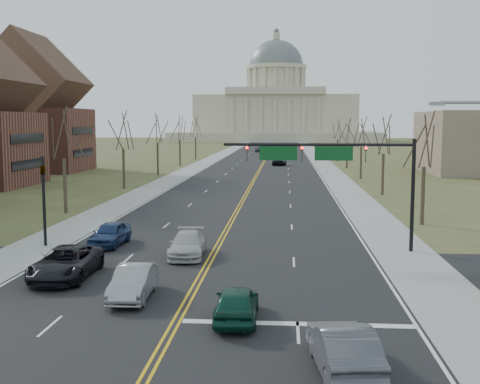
% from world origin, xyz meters
% --- Properties ---
extents(ground, '(600.00, 600.00, 0.00)m').
position_xyz_m(ground, '(0.00, 0.00, 0.00)').
color(ground, '#464924').
rests_on(ground, ground).
extents(road, '(20.00, 380.00, 0.01)m').
position_xyz_m(road, '(0.00, 110.00, 0.01)').
color(road, black).
rests_on(road, ground).
extents(cross_road, '(120.00, 14.00, 0.01)m').
position_xyz_m(cross_road, '(0.00, 6.00, 0.01)').
color(cross_road, black).
rests_on(cross_road, ground).
extents(sidewalk_left, '(4.00, 380.00, 0.03)m').
position_xyz_m(sidewalk_left, '(-12.00, 110.00, 0.01)').
color(sidewalk_left, gray).
rests_on(sidewalk_left, ground).
extents(sidewalk_right, '(4.00, 380.00, 0.03)m').
position_xyz_m(sidewalk_right, '(12.00, 110.00, 0.01)').
color(sidewalk_right, gray).
rests_on(sidewalk_right, ground).
extents(center_line, '(0.42, 380.00, 0.01)m').
position_xyz_m(center_line, '(0.00, 110.00, 0.01)').
color(center_line, gold).
rests_on(center_line, road).
extents(edge_line_left, '(0.15, 380.00, 0.01)m').
position_xyz_m(edge_line_left, '(-9.80, 110.00, 0.01)').
color(edge_line_left, silver).
rests_on(edge_line_left, road).
extents(edge_line_right, '(0.15, 380.00, 0.01)m').
position_xyz_m(edge_line_right, '(9.80, 110.00, 0.01)').
color(edge_line_right, silver).
rests_on(edge_line_right, road).
extents(stop_bar, '(9.50, 0.50, 0.01)m').
position_xyz_m(stop_bar, '(5.00, -1.00, 0.01)').
color(stop_bar, silver).
rests_on(stop_bar, road).
extents(capitol, '(90.00, 60.00, 50.00)m').
position_xyz_m(capitol, '(0.00, 249.91, 14.20)').
color(capitol, beige).
rests_on(capitol, ground).
extents(signal_mast, '(12.12, 0.44, 7.20)m').
position_xyz_m(signal_mast, '(7.45, 13.50, 5.76)').
color(signal_mast, black).
rests_on(signal_mast, ground).
extents(signal_left, '(0.32, 0.36, 6.00)m').
position_xyz_m(signal_left, '(-11.50, 13.50, 3.71)').
color(signal_left, black).
rests_on(signal_left, ground).
extents(tree_r_0, '(3.74, 3.74, 8.50)m').
position_xyz_m(tree_r_0, '(15.50, 24.00, 6.55)').
color(tree_r_0, '#3E3324').
rests_on(tree_r_0, ground).
extents(tree_l_0, '(3.96, 3.96, 9.00)m').
position_xyz_m(tree_l_0, '(-15.50, 28.00, 6.94)').
color(tree_l_0, '#3E3324').
rests_on(tree_l_0, ground).
extents(tree_r_1, '(3.74, 3.74, 8.50)m').
position_xyz_m(tree_r_1, '(15.50, 44.00, 6.55)').
color(tree_r_1, '#3E3324').
rests_on(tree_r_1, ground).
extents(tree_l_1, '(3.96, 3.96, 9.00)m').
position_xyz_m(tree_l_1, '(-15.50, 48.00, 6.94)').
color(tree_l_1, '#3E3324').
rests_on(tree_l_1, ground).
extents(tree_r_2, '(3.74, 3.74, 8.50)m').
position_xyz_m(tree_r_2, '(15.50, 64.00, 6.55)').
color(tree_r_2, '#3E3324').
rests_on(tree_r_2, ground).
extents(tree_l_2, '(3.96, 3.96, 9.00)m').
position_xyz_m(tree_l_2, '(-15.50, 68.00, 6.94)').
color(tree_l_2, '#3E3324').
rests_on(tree_l_2, ground).
extents(tree_r_3, '(3.74, 3.74, 8.50)m').
position_xyz_m(tree_r_3, '(15.50, 84.00, 6.55)').
color(tree_r_3, '#3E3324').
rests_on(tree_r_3, ground).
extents(tree_l_3, '(3.96, 3.96, 9.00)m').
position_xyz_m(tree_l_3, '(-15.50, 88.00, 6.94)').
color(tree_l_3, '#3E3324').
rests_on(tree_l_3, ground).
extents(tree_r_4, '(3.74, 3.74, 8.50)m').
position_xyz_m(tree_r_4, '(15.50, 104.00, 6.55)').
color(tree_r_4, '#3E3324').
rests_on(tree_r_4, ground).
extents(tree_l_4, '(3.96, 3.96, 9.00)m').
position_xyz_m(tree_l_4, '(-15.50, 108.00, 6.94)').
color(tree_l_4, '#3E3324').
rests_on(tree_l_4, ground).
extents(bldg_left_far, '(17.10, 14.28, 23.25)m').
position_xyz_m(bldg_left_far, '(-38.00, 74.00, 9.54)').
color(bldg_left_far, brown).
rests_on(bldg_left_far, ground).
extents(car_nb_inner_lead, '(1.81, 4.39, 1.49)m').
position_xyz_m(car_nb_inner_lead, '(2.48, -0.76, 0.76)').
color(car_nb_inner_lead, '#0E3E2F').
rests_on(car_nb_inner_lead, road).
extents(car_nb_outer_lead, '(2.31, 5.18, 1.65)m').
position_xyz_m(car_nb_outer_lead, '(6.40, -5.70, 0.84)').
color(car_nb_outer_lead, '#4D4E55').
rests_on(car_nb_outer_lead, road).
extents(car_sb_inner_lead, '(1.74, 4.63, 1.51)m').
position_xyz_m(car_sb_inner_lead, '(-2.60, 2.09, 0.77)').
color(car_sb_inner_lead, gray).
rests_on(car_sb_inner_lead, road).
extents(car_sb_outer_lead, '(2.83, 5.94, 1.64)m').
position_xyz_m(car_sb_outer_lead, '(-7.08, 5.40, 0.83)').
color(car_sb_outer_lead, black).
rests_on(car_sb_outer_lead, road).
extents(car_sb_inner_second, '(2.38, 5.19, 1.47)m').
position_xyz_m(car_sb_inner_second, '(-1.51, 11.06, 0.75)').
color(car_sb_inner_second, '#B2B2B2').
rests_on(car_sb_inner_second, road).
extents(car_sb_outer_second, '(2.13, 4.73, 1.58)m').
position_xyz_m(car_sb_outer_second, '(-7.21, 13.89, 0.80)').
color(car_sb_outer_second, navy).
rests_on(car_sb_outer_second, road).
extents(car_far_nb, '(2.89, 5.29, 1.40)m').
position_xyz_m(car_far_nb, '(3.33, 90.77, 0.71)').
color(car_far_nb, black).
rests_on(car_far_nb, road).
extents(car_far_sb, '(2.34, 4.97, 1.64)m').
position_xyz_m(car_far_sb, '(-3.12, 142.83, 0.83)').
color(car_far_sb, '#474A4E').
rests_on(car_far_sb, road).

